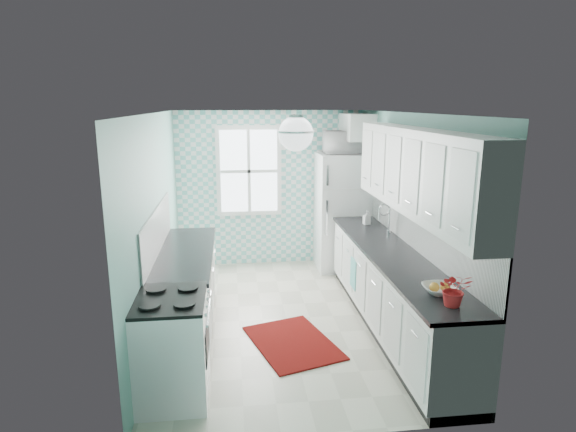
{
  "coord_description": "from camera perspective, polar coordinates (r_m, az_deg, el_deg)",
  "views": [
    {
      "loc": [
        -0.64,
        -5.48,
        2.61
      ],
      "look_at": [
        0.05,
        0.25,
        1.25
      ],
      "focal_mm": 30.0,
      "sensor_mm": 36.0,
      "label": 1
    }
  ],
  "objects": [
    {
      "name": "fridge",
      "position": [
        7.7,
        6.45,
        0.53
      ],
      "size": [
        0.8,
        0.8,
        1.85
      ],
      "rotation": [
        0.0,
        0.0,
        0.01
      ],
      "color": "white",
      "rests_on": "floor"
    },
    {
      "name": "ceiling_light",
      "position": [
        4.74,
        0.93,
        9.77
      ],
      "size": [
        0.34,
        0.34,
        0.35
      ],
      "color": "silver",
      "rests_on": "ceiling"
    },
    {
      "name": "base_cabinets_right",
      "position": [
        5.82,
        12.23,
        -8.84
      ],
      "size": [
        0.6,
        3.6,
        0.9
      ],
      "primitive_type": "cube",
      "color": "white",
      "rests_on": "floor"
    },
    {
      "name": "wall_front",
      "position": [
        3.6,
        3.92,
        -8.98
      ],
      "size": [
        3.0,
        0.02,
        2.5
      ],
      "primitive_type": "cube",
      "color": "#6BA69A",
      "rests_on": "floor"
    },
    {
      "name": "potted_plant",
      "position": [
        4.31,
        19.14,
        -8.2
      ],
      "size": [
        0.32,
        0.29,
        0.3
      ],
      "primitive_type": "imported",
      "rotation": [
        0.0,
        0.0,
        -0.24
      ],
      "color": "#B01213",
      "rests_on": "countertop_right"
    },
    {
      "name": "floor",
      "position": [
        6.11,
        -0.19,
        -12.13
      ],
      "size": [
        3.0,
        4.4,
        0.02
      ],
      "primitive_type": "cube",
      "color": "beige",
      "rests_on": "ground"
    },
    {
      "name": "countertop_right",
      "position": [
        5.66,
        12.32,
        -4.44
      ],
      "size": [
        0.63,
        3.6,
        0.04
      ],
      "primitive_type": "cube",
      "color": "black",
      "rests_on": "base_cabinets_right"
    },
    {
      "name": "stove",
      "position": [
        4.59,
        -13.51,
        -14.71
      ],
      "size": [
        0.62,
        0.77,
        0.93
      ],
      "rotation": [
        0.0,
        0.0,
        0.05
      ],
      "color": "white",
      "rests_on": "floor"
    },
    {
      "name": "dish_towel",
      "position": [
        6.26,
        7.75,
        -6.78
      ],
      "size": [
        0.09,
        0.25,
        0.38
      ],
      "primitive_type": "cube",
      "rotation": [
        0.0,
        0.0,
        -0.28
      ],
      "color": "#63AA94",
      "rests_on": "base_cabinets_right"
    },
    {
      "name": "countertop_left",
      "position": [
        5.7,
        -12.07,
        -4.32
      ],
      "size": [
        0.63,
        2.15,
        0.04
      ],
      "primitive_type": "cube",
      "color": "black",
      "rests_on": "base_cabinets_left"
    },
    {
      "name": "wall_right",
      "position": [
        6.05,
        14.16,
        -0.16
      ],
      "size": [
        0.02,
        4.4,
        2.5
      ],
      "primitive_type": "cube",
      "color": "#6BA69A",
      "rests_on": "floor"
    },
    {
      "name": "sink",
      "position": [
        6.37,
        10.23,
        -2.26
      ],
      "size": [
        0.53,
        0.45,
        0.53
      ],
      "rotation": [
        0.0,
        0.0,
        0.06
      ],
      "color": "silver",
      "rests_on": "countertop_right"
    },
    {
      "name": "upper_cabinets_right",
      "position": [
        5.32,
        15.07,
        5.11
      ],
      "size": [
        0.33,
        3.2,
        0.9
      ],
      "primitive_type": "cube",
      "color": "white",
      "rests_on": "wall_right"
    },
    {
      "name": "backsplash_left",
      "position": [
        5.66,
        -15.26,
        -1.72
      ],
      "size": [
        0.02,
        2.15,
        0.51
      ],
      "primitive_type": "cube",
      "color": "white",
      "rests_on": "wall_left"
    },
    {
      "name": "backsplash_right",
      "position": [
        5.69,
        15.34,
        -1.64
      ],
      "size": [
        0.02,
        3.6,
        0.51
      ],
      "primitive_type": "cube",
      "color": "white",
      "rests_on": "wall_right"
    },
    {
      "name": "accent_wall",
      "position": [
        7.82,
        -2.06,
        3.23
      ],
      "size": [
        3.0,
        0.01,
        2.5
      ],
      "primitive_type": "cube",
      "color": "#6BC4BD",
      "rests_on": "wall_back"
    },
    {
      "name": "fruit_bowl",
      "position": [
        4.58,
        17.53,
        -8.3
      ],
      "size": [
        0.3,
        0.3,
        0.08
      ],
      "primitive_type": "imported",
      "rotation": [
        0.0,
        0.0,
        -0.01
      ],
      "color": "white",
      "rests_on": "countertop_right"
    },
    {
      "name": "rug",
      "position": [
        5.54,
        0.56,
        -14.78
      ],
      "size": [
        1.1,
        1.33,
        0.02
      ],
      "primitive_type": "cube",
      "rotation": [
        0.0,
        0.0,
        0.3
      ],
      "color": "#600C07",
      "rests_on": "floor"
    },
    {
      "name": "base_cabinets_left",
      "position": [
        5.85,
        -11.99,
        -8.71
      ],
      "size": [
        0.6,
        2.15,
        0.9
      ],
      "primitive_type": "cube",
      "color": "white",
      "rests_on": "floor"
    },
    {
      "name": "wall_back",
      "position": [
        7.84,
        -2.07,
        3.26
      ],
      "size": [
        3.0,
        0.02,
        2.5
      ],
      "primitive_type": "cube",
      "color": "#6BA69A",
      "rests_on": "floor"
    },
    {
      "name": "soap_bottle",
      "position": [
        6.86,
        9.32,
        -0.18
      ],
      "size": [
        0.1,
        0.1,
        0.19
      ],
      "primitive_type": "imported",
      "rotation": [
        0.0,
        0.0,
        0.14
      ],
      "color": "#99ADB8",
      "rests_on": "countertop_right"
    },
    {
      "name": "microwave",
      "position": [
        7.54,
        6.67,
        8.68
      ],
      "size": [
        0.64,
        0.45,
        0.34
      ],
      "primitive_type": "imported",
      "rotation": [
        0.0,
        0.0,
        3.1
      ],
      "color": "silver",
      "rests_on": "fridge"
    },
    {
      "name": "upper_cabinet_fridge",
      "position": [
        7.58,
        8.12,
        10.4
      ],
      "size": [
        0.4,
        0.74,
        0.4
      ],
      "primitive_type": "cube",
      "color": "white",
      "rests_on": "wall_right"
    },
    {
      "name": "ceiling",
      "position": [
        5.52,
        -0.21,
        12.21
      ],
      "size": [
        3.0,
        4.4,
        0.02
      ],
      "primitive_type": "cube",
      "color": "white",
      "rests_on": "wall_back"
    },
    {
      "name": "window",
      "position": [
        7.72,
        -4.66,
        5.32
      ],
      "size": [
        1.04,
        0.05,
        1.44
      ],
      "color": "white",
      "rests_on": "wall_back"
    },
    {
      "name": "wall_left",
      "position": [
        5.72,
        -15.41,
        -1.0
      ],
      "size": [
        0.02,
        4.4,
        2.5
      ],
      "primitive_type": "cube",
      "color": "#6BA69A",
      "rests_on": "floor"
    }
  ]
}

